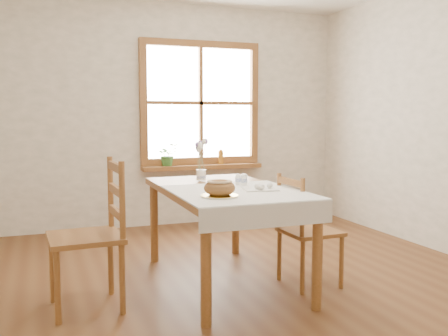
# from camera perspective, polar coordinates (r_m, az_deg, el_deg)

# --- Properties ---
(ground) EXTENTS (5.00, 5.00, 0.00)m
(ground) POSITION_cam_1_polar(r_m,az_deg,el_deg) (3.75, 1.64, -14.27)
(ground) COLOR brown
(ground) RESTS_ON ground
(room_walls) EXTENTS (4.60, 5.10, 2.65)m
(room_walls) POSITION_cam_1_polar(r_m,az_deg,el_deg) (3.54, 1.72, 12.60)
(room_walls) COLOR white
(room_walls) RESTS_ON ground
(window) EXTENTS (1.46, 0.08, 1.46)m
(window) POSITION_cam_1_polar(r_m,az_deg,el_deg) (6.02, -2.70, 7.43)
(window) COLOR brown
(window) RESTS_ON ground
(window_sill) EXTENTS (1.46, 0.20, 0.05)m
(window_sill) POSITION_cam_1_polar(r_m,az_deg,el_deg) (5.98, -2.47, 0.15)
(window_sill) COLOR brown
(window_sill) RESTS_ON ground
(dining_table) EXTENTS (0.90, 1.60, 0.75)m
(dining_table) POSITION_cam_1_polar(r_m,az_deg,el_deg) (3.85, 0.00, -3.48)
(dining_table) COLOR brown
(dining_table) RESTS_ON ground
(table_linen) EXTENTS (0.91, 0.99, 0.01)m
(table_linen) POSITION_cam_1_polar(r_m,az_deg,el_deg) (3.56, 1.70, -2.80)
(table_linen) COLOR white
(table_linen) RESTS_ON dining_table
(chair_left) EXTENTS (0.52, 0.50, 1.01)m
(chair_left) POSITION_cam_1_polar(r_m,az_deg,el_deg) (3.49, -15.60, -7.38)
(chair_left) COLOR brown
(chair_left) RESTS_ON ground
(chair_right) EXTENTS (0.44, 0.42, 0.86)m
(chair_right) POSITION_cam_1_polar(r_m,az_deg,el_deg) (3.91, 9.82, -6.96)
(chair_right) COLOR brown
(chair_right) RESTS_ON ground
(bread_plate) EXTENTS (0.25, 0.25, 0.01)m
(bread_plate) POSITION_cam_1_polar(r_m,az_deg,el_deg) (3.33, -0.51, -3.21)
(bread_plate) COLOR white
(bread_plate) RESTS_ON table_linen
(bread_loaf) EXTENTS (0.21, 0.21, 0.12)m
(bread_loaf) POSITION_cam_1_polar(r_m,az_deg,el_deg) (3.32, -0.51, -2.12)
(bread_loaf) COLOR olive
(bread_loaf) RESTS_ON bread_plate
(egg_napkin) EXTENTS (0.28, 0.25, 0.01)m
(egg_napkin) POSITION_cam_1_polar(r_m,az_deg,el_deg) (3.65, 4.18, -2.41)
(egg_napkin) COLOR white
(egg_napkin) RESTS_ON table_linen
(eggs) EXTENTS (0.21, 0.20, 0.04)m
(eggs) POSITION_cam_1_polar(r_m,az_deg,el_deg) (3.65, 4.18, -2.01)
(eggs) COLOR silver
(eggs) RESTS_ON egg_napkin
(salt_shaker) EXTENTS (0.05, 0.05, 0.09)m
(salt_shaker) POSITION_cam_1_polar(r_m,az_deg,el_deg) (3.92, 1.62, -1.28)
(salt_shaker) COLOR white
(salt_shaker) RESTS_ON table_linen
(pepper_shaker) EXTENTS (0.06, 0.06, 0.09)m
(pepper_shaker) POSITION_cam_1_polar(r_m,az_deg,el_deg) (3.87, 2.31, -1.31)
(pepper_shaker) COLOR white
(pepper_shaker) RESTS_ON table_linen
(flower_vase) EXTENTS (0.09, 0.09, 0.09)m
(flower_vase) POSITION_cam_1_polar(r_m,az_deg,el_deg) (4.20, -2.63, -0.91)
(flower_vase) COLOR white
(flower_vase) RESTS_ON dining_table
(lavender_bouquet) EXTENTS (0.14, 0.14, 0.27)m
(lavender_bouquet) POSITION_cam_1_polar(r_m,az_deg,el_deg) (4.18, -2.64, 1.49)
(lavender_bouquet) COLOR #715597
(lavender_bouquet) RESTS_ON flower_vase
(potted_plant) EXTENTS (0.32, 0.33, 0.20)m
(potted_plant) POSITION_cam_1_polar(r_m,az_deg,el_deg) (5.85, -6.47, 1.24)
(potted_plant) COLOR #38712D
(potted_plant) RESTS_ON window_sill
(amber_bottle) EXTENTS (0.08, 0.08, 0.18)m
(amber_bottle) POSITION_cam_1_polar(r_m,az_deg,el_deg) (6.04, -0.37, 1.30)
(amber_bottle) COLOR #B67321
(amber_bottle) RESTS_ON window_sill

